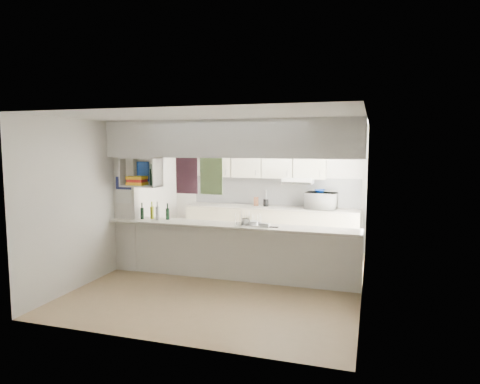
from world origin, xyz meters
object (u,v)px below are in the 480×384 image
at_px(bowl, 320,191).
at_px(dish_rack, 248,219).
at_px(microwave, 321,201).
at_px(wine_bottles, 155,213).

xyz_separation_m(bowl, dish_rack, (-0.90, -2.10, -0.27)).
bearing_deg(microwave, wine_bottles, 44.63).
bearing_deg(dish_rack, wine_bottles, 162.59).
height_order(dish_rack, wine_bottles, wine_bottles).
distance_m(microwave, wine_bottles, 3.34).
relative_size(microwave, wine_bottles, 1.18).
relative_size(bowl, dish_rack, 0.45).
bearing_deg(bowl, dish_rack, -113.17).
relative_size(microwave, bowl, 2.68).
relative_size(microwave, dish_rack, 1.20).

